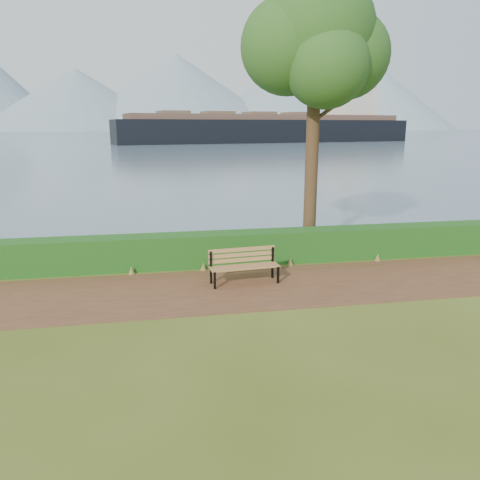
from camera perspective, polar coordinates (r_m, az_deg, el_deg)
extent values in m
plane|color=#434E16|center=(12.31, 1.66, -6.27)|extent=(140.00, 140.00, 0.00)
cube|color=#4F2B1B|center=(12.59, 1.38, -5.79)|extent=(40.00, 3.40, 0.01)
cube|color=#134012|center=(14.60, -0.45, -0.97)|extent=(32.00, 0.85, 1.00)
cube|color=#42576A|center=(271.35, -10.14, 12.74)|extent=(700.00, 510.00, 0.00)
cone|color=gray|center=(410.84, -19.21, 15.86)|extent=(160.00, 160.00, 48.00)
cone|color=gray|center=(417.76, -7.66, 17.39)|extent=(190.00, 190.00, 62.00)
cone|color=gray|center=(426.90, 5.09, 16.57)|extent=(170.00, 170.00, 50.00)
cone|color=gray|center=(468.07, 15.90, 16.37)|extent=(150.00, 150.00, 58.00)
cone|color=gray|center=(441.57, -11.81, 15.28)|extent=(120.00, 120.00, 35.00)
cone|color=gray|center=(462.43, 9.19, 15.62)|extent=(130.00, 130.00, 40.00)
cube|color=black|center=(12.40, -3.10, -4.96)|extent=(0.06, 0.07, 0.48)
cube|color=black|center=(12.77, -3.57, -3.39)|extent=(0.06, 0.07, 0.91)
cube|color=black|center=(12.56, -3.35, -3.74)|extent=(0.10, 0.55, 0.05)
cube|color=black|center=(12.88, 4.66, -4.27)|extent=(0.06, 0.07, 0.48)
cube|color=black|center=(13.23, 3.98, -2.78)|extent=(0.06, 0.07, 0.91)
cube|color=black|center=(13.03, 4.33, -3.10)|extent=(0.10, 0.55, 0.05)
cube|color=#A3763F|center=(12.57, 0.82, -3.55)|extent=(1.91, 0.27, 0.04)
cube|color=#A3763F|center=(12.69, 0.65, -3.37)|extent=(1.91, 0.27, 0.04)
cube|color=#A3763F|center=(12.81, 0.48, -3.20)|extent=(1.91, 0.27, 0.04)
cube|color=#A3763F|center=(12.94, 0.32, -3.03)|extent=(1.91, 0.27, 0.04)
cube|color=#A3763F|center=(12.96, 0.24, -2.42)|extent=(1.90, 0.22, 0.11)
cube|color=#A3763F|center=(12.92, 0.24, -1.79)|extent=(1.90, 0.22, 0.11)
cube|color=#A3763F|center=(12.88, 0.24, -1.15)|extent=(1.90, 0.22, 0.11)
cylinder|color=#3D2B19|center=(15.76, 8.83, 12.22)|extent=(0.43, 0.43, 7.66)
sphere|color=#244B19|center=(16.00, 9.29, 23.72)|extent=(3.62, 3.62, 3.62)
sphere|color=#244B19|center=(16.27, 12.77, 21.12)|extent=(2.77, 2.77, 2.77)
sphere|color=#244B19|center=(15.72, 5.90, 22.42)|extent=(2.98, 2.98, 2.98)
sphere|color=#244B19|center=(15.12, 10.50, 20.18)|extent=(2.55, 2.55, 2.55)
sphere|color=#244B19|center=(16.72, 7.68, 25.18)|extent=(2.34, 2.34, 2.34)
cylinder|color=#3D2B19|center=(15.92, 10.63, 15.23)|extent=(1.12, 0.13, 0.84)
cylinder|color=#3D2B19|center=(15.75, 7.36, 17.30)|extent=(0.87, 0.40, 0.77)
cube|color=black|center=(120.66, 3.48, 12.58)|extent=(77.02, 26.97, 7.62)
cube|color=brown|center=(120.64, 3.51, 14.70)|extent=(70.81, 24.58, 1.31)
cube|color=beige|center=(133.13, 13.50, 16.81)|extent=(11.39, 10.76, 11.97)
cylinder|color=black|center=(133.73, 13.68, 19.83)|extent=(2.61, 2.61, 3.81)
cube|color=brown|center=(112.41, -8.18, 15.10)|extent=(7.83, 8.34, 0.87)
cube|color=brown|center=(115.53, -2.75, 15.18)|extent=(7.83, 8.34, 0.87)
cube|color=brown|center=(119.57, 2.35, 15.14)|extent=(7.83, 8.34, 0.87)
cube|color=brown|center=(124.43, 7.08, 15.00)|extent=(7.83, 8.34, 0.87)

